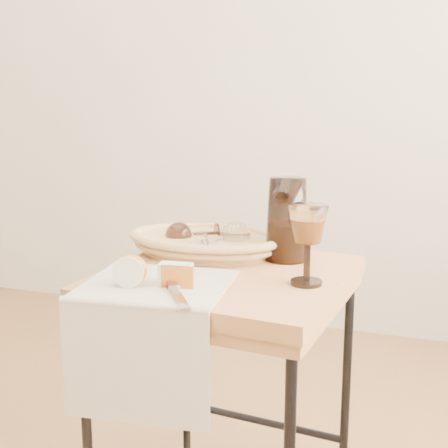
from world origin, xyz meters
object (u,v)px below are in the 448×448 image
at_px(tea_towel, 156,284).
at_px(apple_half, 130,270).
at_px(pitcher, 287,219).
at_px(goblet_lying_b, 221,238).
at_px(goblet_lying_a, 195,234).
at_px(bread_basket, 205,244).
at_px(wine_goblet, 307,245).
at_px(side_table, 227,405).
at_px(table_knife, 175,289).

height_order(tea_towel, apple_half, apple_half).
height_order(tea_towel, pitcher, pitcher).
relative_size(goblet_lying_b, apple_half, 1.72).
distance_m(goblet_lying_a, apple_half, 0.34).
bearing_deg(apple_half, bread_basket, 67.37).
xyz_separation_m(bread_basket, wine_goblet, (0.31, -0.17, 0.07)).
bearing_deg(side_table, wine_goblet, -11.75).
bearing_deg(pitcher, side_table, -129.07).
xyz_separation_m(goblet_lying_b, pitcher, (0.16, 0.04, 0.05)).
distance_m(goblet_lying_b, wine_goblet, 0.30).
relative_size(side_table, tea_towel, 2.22).
relative_size(goblet_lying_b, table_knife, 0.60).
height_order(wine_goblet, apple_half, wine_goblet).
height_order(pitcher, apple_half, pitcher).
distance_m(pitcher, apple_half, 0.44).
distance_m(pitcher, table_knife, 0.41).
relative_size(goblet_lying_a, apple_half, 1.53).
bearing_deg(goblet_lying_b, wine_goblet, -84.08).
relative_size(goblet_lying_a, wine_goblet, 0.63).
bearing_deg(table_knife, goblet_lying_b, 147.04).
bearing_deg(bread_basket, pitcher, 5.37).
xyz_separation_m(tea_towel, bread_basket, (0.00, 0.29, 0.02)).
distance_m(goblet_lying_a, pitcher, 0.26).
bearing_deg(side_table, goblet_lying_b, 115.56).
bearing_deg(apple_half, table_knife, -23.92).
height_order(tea_towel, bread_basket, bread_basket).
bearing_deg(tea_towel, pitcher, 48.71).
distance_m(wine_goblet, table_knife, 0.31).
bearing_deg(bread_basket, table_knife, -79.13).
xyz_separation_m(tea_towel, goblet_lying_a, (-0.03, 0.31, 0.04)).
height_order(goblet_lying_b, apple_half, goblet_lying_b).
height_order(goblet_lying_b, table_knife, goblet_lying_b).
height_order(bread_basket, goblet_lying_b, goblet_lying_b).
height_order(goblet_lying_a, apple_half, goblet_lying_a).
bearing_deg(table_knife, goblet_lying_a, 160.60).
xyz_separation_m(wine_goblet, table_knife, (-0.25, -0.17, -0.08)).
bearing_deg(side_table, bread_basket, 129.39).
relative_size(side_table, pitcher, 2.80).
bearing_deg(goblet_lying_a, tea_towel, 62.13).
relative_size(pitcher, apple_half, 3.33).
relative_size(bread_basket, apple_half, 4.90).
distance_m(tea_towel, apple_half, 0.07).
distance_m(side_table, wine_goblet, 0.49).
bearing_deg(goblet_lying_b, pitcher, -39.20).
xyz_separation_m(goblet_lying_b, wine_goblet, (0.26, -0.15, 0.04)).
relative_size(tea_towel, pitcher, 1.27).
bearing_deg(pitcher, bread_basket, -177.59).
distance_m(goblet_lying_b, pitcher, 0.18).
distance_m(tea_towel, table_knife, 0.08).
distance_m(tea_towel, wine_goblet, 0.35).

